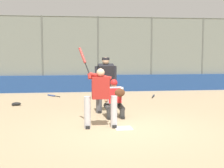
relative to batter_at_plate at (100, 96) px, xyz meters
The scene contains 12 objects.
ground_plane 1.03m from the batter_at_plate, 165.90° to the left, with size 160.00×160.00×0.00m, color tan.
home_plate_marker 1.03m from the batter_at_plate, 165.90° to the left, with size 0.43×0.43×0.01m, color white.
backstop_fence 7.81m from the batter_at_plate, 94.35° to the right, with size 16.48×0.08×3.75m.
padding_wall 7.64m from the batter_at_plate, 94.41° to the right, with size 16.07×0.18×0.83m, color navy.
bleachers_beyond 10.71m from the batter_at_plate, 99.54° to the right, with size 11.48×3.05×1.80m.
batter_at_plate is the anchor object (origin of this frame).
catcher_behind_plate 1.32m from the batter_at_plate, 114.08° to the right, with size 0.63×0.73×1.15m.
umpire_home 2.03m from the batter_at_plate, 100.00° to the right, with size 0.73×0.47×1.80m.
spare_bat_near_backstop 6.41m from the batter_at_plate, 75.35° to the right, with size 0.59×0.70×0.07m.
spare_bat_by_padding 6.16m from the batter_at_plate, 100.19° to the right, with size 0.82×0.12×0.07m.
spare_bat_third_base_side 6.17m from the batter_at_plate, 117.69° to the right, with size 0.34×0.81×0.07m.
fielding_glove_on_dirt 4.77m from the batter_at_plate, 53.82° to the right, with size 0.34×0.26×0.12m.
Camera 1 is at (1.29, 7.75, 1.93)m, focal length 50.00 mm.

